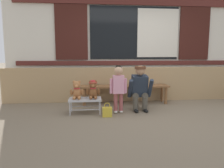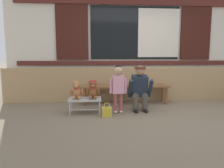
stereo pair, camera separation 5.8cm
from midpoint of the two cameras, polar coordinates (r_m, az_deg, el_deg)
name	(u,v)px [view 1 (the left image)]	position (r m, az deg, el deg)	size (l,w,h in m)	color
ground_plane	(153,115)	(4.18, 10.64, -8.36)	(60.00, 60.00, 0.00)	#756651
brick_low_wall	(137,84)	(5.45, 6.55, 0.06)	(6.65, 0.25, 0.85)	tan
shop_facade	(134,31)	(5.94, 5.72, 14.28)	(6.79, 0.26, 3.65)	silver
wooden_bench_long	(125,88)	(5.03, 3.19, -1.14)	(2.10, 0.40, 0.44)	brown
small_display_bench	(85,100)	(4.24, -7.71, -4.36)	(0.64, 0.36, 0.30)	#BCBCC1
teddy_bear_plain	(77,90)	(4.21, -9.94, -1.75)	(0.28, 0.26, 0.36)	#A86B3D
teddy_bear_with_hat	(93,90)	(4.20, -5.58, -1.58)	(0.28, 0.27, 0.36)	brown
child_standing	(118,84)	(4.17, 1.35, 0.05)	(0.35, 0.18, 0.96)	#994C4C
adult_crouching	(140,88)	(4.42, 7.25, -1.03)	(0.50, 0.49, 0.95)	#4C473D
handbag_on_ground	(107,112)	(4.00, -1.73, -7.53)	(0.18, 0.11, 0.27)	gold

